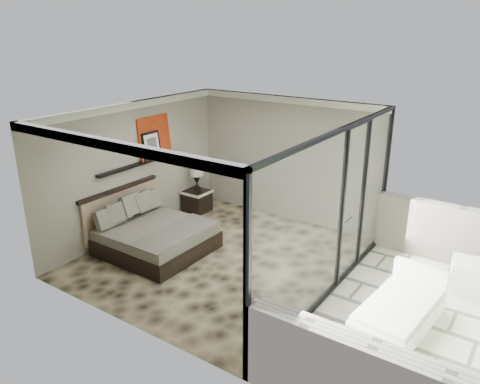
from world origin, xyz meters
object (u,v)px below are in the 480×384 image
Objects in this scene: bed at (152,234)px; table_lamp at (197,175)px; ottoman at (468,276)px; nightstand at (197,200)px; lounger at (400,310)px.

table_lamp reaches higher than bed.
ottoman is (6.06, -0.24, -0.63)m from table_lamp.
nightstand is at bearing 105.80° from bed.
bed is 5.77m from ottoman.
ottoman is at bearing 19.11° from bed.
bed is 3.32× the size of table_lamp.
nightstand is at bearing 178.01° from ottoman.
ottoman is at bearing 72.86° from lounger.
table_lamp is 0.33× the size of lounger.
bed is at bearing -170.30° from lounger.
bed is at bearing -86.25° from nightstand.
lounger is at bearing -18.48° from table_lamp.
bed reaches higher than lounger.
table_lamp is 1.10× the size of ottoman.
ottoman is at bearing -14.04° from nightstand.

